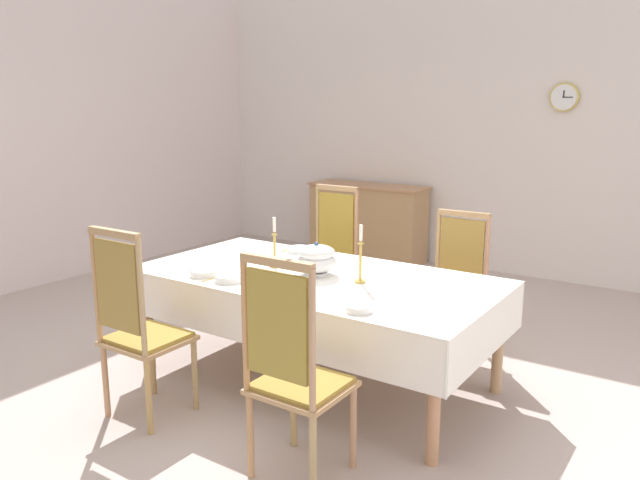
{
  "coord_description": "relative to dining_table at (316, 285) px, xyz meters",
  "views": [
    {
      "loc": [
        2.24,
        -3.18,
        1.84
      ],
      "look_at": [
        -0.01,
        0.16,
        0.96
      ],
      "focal_mm": 35.0,
      "sensor_mm": 36.0,
      "label": 1
    }
  ],
  "objects": [
    {
      "name": "spoon_secondary",
      "position": [
        -0.59,
        0.49,
        0.08
      ],
      "size": [
        0.05,
        0.18,
        0.01
      ],
      "rotation": [
        0.0,
        0.0,
        0.22
      ],
      "color": "gold",
      "rests_on": "tablecloth"
    },
    {
      "name": "chair_south_b",
      "position": [
        0.57,
        -1.01,
        -0.08
      ],
      "size": [
        0.44,
        0.42,
        1.17
      ],
      "color": "tan",
      "rests_on": "ground"
    },
    {
      "name": "chair_north_b",
      "position": [
        0.57,
        1.01,
        -0.12
      ],
      "size": [
        0.44,
        0.42,
        1.06
      ],
      "rotation": [
        0.0,
        0.0,
        3.14
      ],
      "color": "tan",
      "rests_on": "ground"
    },
    {
      "name": "dining_table",
      "position": [
        0.0,
        0.0,
        0.0
      ],
      "size": [
        2.36,
        1.2,
        0.74
      ],
      "color": "#A57C54",
      "rests_on": "ground"
    },
    {
      "name": "spoon_primary",
      "position": [
        -0.48,
        -0.41,
        0.08
      ],
      "size": [
        0.04,
        0.18,
        0.01
      ],
      "rotation": [
        0.0,
        0.0,
        -0.1
      ],
      "color": "gold",
      "rests_on": "tablecloth"
    },
    {
      "name": "bowl_near_left",
      "position": [
        -0.36,
        -0.44,
        0.1
      ],
      "size": [
        0.18,
        0.18,
        0.04
      ],
      "color": "white",
      "rests_on": "tablecloth"
    },
    {
      "name": "chair_north_a",
      "position": [
        -0.56,
        1.01,
        -0.08
      ],
      "size": [
        0.44,
        0.42,
        1.17
      ],
      "rotation": [
        0.0,
        0.0,
        3.14
      ],
      "color": "tan",
      "rests_on": "ground"
    },
    {
      "name": "candlestick_west",
      "position": [
        -0.34,
        0.0,
        0.21
      ],
      "size": [
        0.07,
        0.07,
        0.35
      ],
      "color": "gold",
      "rests_on": "tablecloth"
    },
    {
      "name": "mounted_clock",
      "position": [
        0.69,
        3.42,
        1.24
      ],
      "size": [
        0.28,
        0.06,
        0.28
      ],
      "color": "#D1B251"
    },
    {
      "name": "bowl_far_right",
      "position": [
        0.62,
        -0.49,
        0.09
      ],
      "size": [
        0.15,
        0.15,
        0.04
      ],
      "color": "white",
      "rests_on": "tablecloth"
    },
    {
      "name": "soup_tureen",
      "position": [
        0.01,
        0.0,
        0.18
      ],
      "size": [
        0.27,
        0.27,
        0.22
      ],
      "color": "white",
      "rests_on": "tablecloth"
    },
    {
      "name": "sideboard",
      "position": [
        -1.41,
        3.17,
        -0.22
      ],
      "size": [
        1.44,
        0.48,
        0.9
      ],
      "rotation": [
        0.0,
        0.0,
        3.14
      ],
      "color": "tan",
      "rests_on": "ground"
    },
    {
      "name": "tablecloth",
      "position": [
        0.0,
        -0.0,
        0.01
      ],
      "size": [
        2.38,
        1.22,
        0.31
      ],
      "color": "white",
      "rests_on": "dining_table"
    },
    {
      "name": "back_wall",
      "position": [
        0.0,
        3.49,
        1.0
      ],
      "size": [
        7.3,
        0.08,
        3.33
      ],
      "primitive_type": "cube",
      "color": "silver",
      "rests_on": "ground"
    },
    {
      "name": "candlestick_east",
      "position": [
        0.34,
        0.0,
        0.22
      ],
      "size": [
        0.07,
        0.07,
        0.37
      ],
      "color": "gold",
      "rests_on": "tablecloth"
    },
    {
      "name": "bowl_far_left",
      "position": [
        -0.59,
        -0.44,
        0.1
      ],
      "size": [
        0.17,
        0.17,
        0.04
      ],
      "color": "white",
      "rests_on": "tablecloth"
    },
    {
      "name": "chair_south_a",
      "position": [
        -0.56,
        -1.01,
        -0.08
      ],
      "size": [
        0.44,
        0.42,
        1.17
      ],
      "color": "tan",
      "rests_on": "ground"
    },
    {
      "name": "bowl_near_right",
      "position": [
        -0.47,
        0.46,
        0.1
      ],
      "size": [
        0.18,
        0.18,
        0.04
      ],
      "color": "white",
      "rests_on": "tablecloth"
    },
    {
      "name": "ground",
      "position": [
        0.0,
        -0.08,
        -0.69
      ],
      "size": [
        7.3,
        7.06,
        0.04
      ],
      "primitive_type": "cube",
      "color": "#BBA9A3"
    }
  ]
}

